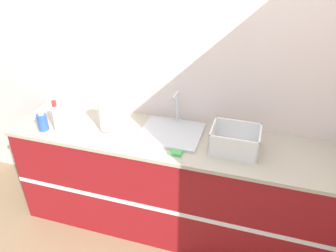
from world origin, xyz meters
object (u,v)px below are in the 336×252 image
object	(u,v)px
sink	(171,132)
bottle_blue	(42,122)
paper_towel_roll	(106,115)
dish_rack	(235,142)
bottle_white_spray	(57,117)

from	to	relation	value
sink	bottle_blue	bearing A→B (deg)	-166.66
sink	paper_towel_roll	xyz separation A→B (m)	(-0.52, -0.09, 0.12)
sink	paper_towel_roll	size ratio (longest dim) A/B	1.83
sink	dish_rack	xyz separation A→B (m)	(0.51, -0.08, 0.05)
bottle_white_spray	dish_rack	bearing A→B (deg)	5.48
bottle_white_spray	bottle_blue	distance (m)	0.13
paper_towel_roll	bottle_blue	bearing A→B (deg)	-163.50
dish_rack	bottle_blue	distance (m)	1.53
sink	dish_rack	distance (m)	0.52
paper_towel_roll	dish_rack	size ratio (longest dim) A/B	0.76
dish_rack	bottle_white_spray	bearing A→B (deg)	-174.52
paper_towel_roll	dish_rack	world-z (taller)	paper_towel_roll
dish_rack	bottle_blue	size ratio (longest dim) A/B	2.08
sink	paper_towel_roll	world-z (taller)	sink
sink	dish_rack	bearing A→B (deg)	-8.84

